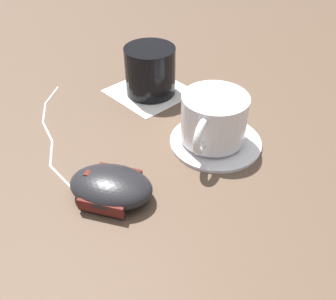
{
  "coord_description": "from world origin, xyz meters",
  "views": [
    {
      "loc": [
        0.14,
        -0.4,
        0.33
      ],
      "look_at": [
        0.01,
        -0.06,
        0.03
      ],
      "focal_mm": 40.0,
      "sensor_mm": 36.0,
      "label": 1
    }
  ],
  "objects_px": {
    "drinking_glass": "(150,71)",
    "computer_mouse": "(111,186)",
    "saucer": "(216,140)",
    "coffee_cup": "(213,118)"
  },
  "relations": [
    {
      "from": "drinking_glass",
      "to": "computer_mouse",
      "type": "bearing_deg",
      "value": -78.25
    },
    {
      "from": "saucer",
      "to": "coffee_cup",
      "type": "distance_m",
      "value": 0.04
    },
    {
      "from": "computer_mouse",
      "to": "drinking_glass",
      "type": "bearing_deg",
      "value": 101.75
    },
    {
      "from": "coffee_cup",
      "to": "computer_mouse",
      "type": "xyz_separation_m",
      "value": [
        -0.08,
        -0.14,
        -0.03
      ]
    },
    {
      "from": "saucer",
      "to": "drinking_glass",
      "type": "relative_size",
      "value": 1.55
    },
    {
      "from": "saucer",
      "to": "drinking_glass",
      "type": "bearing_deg",
      "value": 145.36
    },
    {
      "from": "coffee_cup",
      "to": "computer_mouse",
      "type": "bearing_deg",
      "value": -120.51
    },
    {
      "from": "saucer",
      "to": "drinking_glass",
      "type": "xyz_separation_m",
      "value": [
        -0.14,
        0.1,
        0.04
      ]
    },
    {
      "from": "saucer",
      "to": "coffee_cup",
      "type": "xyz_separation_m",
      "value": [
        -0.01,
        -0.0,
        0.04
      ]
    },
    {
      "from": "computer_mouse",
      "to": "drinking_glass",
      "type": "xyz_separation_m",
      "value": [
        -0.05,
        0.24,
        0.02
      ]
    }
  ]
}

